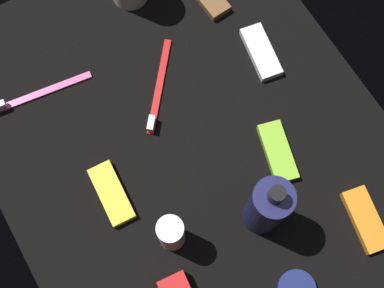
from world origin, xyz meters
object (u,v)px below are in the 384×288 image
Objects in this scene: toothbrush_pink at (35,94)px; snack_bar_yellow at (111,193)px; toothbrush_red at (158,91)px; snack_bar_orange at (365,220)px; lotion_bottle at (267,207)px; snack_bar_white at (261,52)px; deodorant_stick at (171,234)px; snack_bar_lime at (278,152)px.

toothbrush_pink is 1.73× the size of snack_bar_yellow.
toothbrush_pink is 1.23× the size of toothbrush_red.
toothbrush_pink reaches higher than snack_bar_orange.
snack_bar_orange is (-9.13, -14.02, -7.14)cm from lotion_bottle.
lotion_bottle is 28.53cm from toothbrush_red.
toothbrush_pink is 21.25cm from toothbrush_red.
snack_bar_yellow is at bearing 114.39° from snack_bar_white.
deodorant_stick is 36.35cm from snack_bar_white.
snack_bar_lime is (7.50, -8.15, -7.14)cm from lotion_bottle.
snack_bar_white is at bearing -109.14° from toothbrush_pink.
lotion_bottle is 44.26cm from toothbrush_pink.
toothbrush_red is at bearing 45.54° from snack_bar_lime.
snack_bar_yellow is at bearing -171.94° from toothbrush_pink.
toothbrush_pink is at bearing 48.80° from snack_bar_orange.
snack_bar_lime is at bearing -149.52° from toothbrush_red.
toothbrush_pink reaches higher than snack_bar_white.
snack_bar_yellow is (-22.13, -3.13, 0.14)cm from toothbrush_pink.
snack_bar_orange and snack_bar_yellow have the same top height.
lotion_bottle is 1.74× the size of snack_bar_lime.
snack_bar_orange and snack_bar_white have the same top height.
toothbrush_pink is at bearing 30.48° from lotion_bottle.
lotion_bottle is 13.18cm from snack_bar_lime.
lotion_bottle is at bearing -149.52° from toothbrush_pink.
snack_bar_orange is 17.64cm from snack_bar_lime.
snack_bar_orange and snack_bar_lime have the same top height.
snack_bar_white is at bearing -9.25° from snack_bar_lime.
toothbrush_red is (27.36, 3.54, -7.28)cm from lotion_bottle.
snack_bar_orange is at bearing -123.08° from lotion_bottle.
deodorant_stick reaches higher than toothbrush_red.
snack_bar_yellow is (-8.96, 34.82, 0.00)cm from snack_bar_white.
deodorant_stick is 25.84cm from toothbrush_red.
lotion_bottle is 14.89cm from deodorant_stick.
lotion_bottle is 29.98cm from snack_bar_white.
snack_bar_yellow is at bearing 88.67° from snack_bar_lime.
toothbrush_red is 1.41× the size of snack_bar_orange.
toothbrush_red reaches higher than snack_bar_lime.
lotion_bottle is at bearing -106.74° from deodorant_stick.
snack_bar_white is 35.96cm from snack_bar_yellow.
lotion_bottle is at bearing -125.60° from snack_bar_yellow.
lotion_bottle reaches higher than toothbrush_red.
snack_bar_lime is at bearing -47.37° from lotion_bottle.
snack_bar_lime is at bearing 30.51° from snack_bar_orange.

